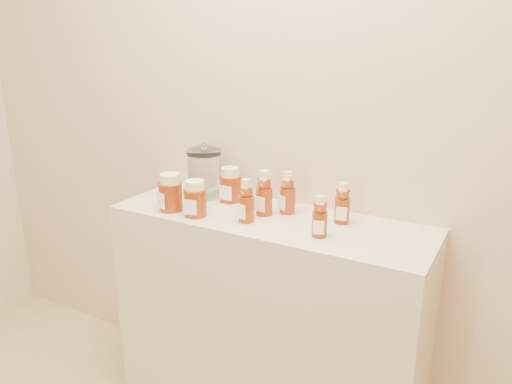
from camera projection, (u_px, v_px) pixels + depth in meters
The scene contains 11 objects.
wall_back at pixel (295, 88), 1.86m from camera, with size 3.50×0.02×2.70m, color tan.
display_table at pixel (268, 324), 1.97m from camera, with size 1.20×0.40×0.90m, color #BBAE88.
bear_bottle_back_left at pixel (264, 190), 1.83m from camera, with size 0.07×0.07×0.19m, color #6C2208, non-canonical shape.
bear_bottle_back_mid at pixel (288, 190), 1.85m from camera, with size 0.06×0.06×0.18m, color #6C2208, non-canonical shape.
bear_bottle_back_right at pixel (343, 200), 1.76m from camera, with size 0.06×0.06×0.17m, color #6C2208, non-canonical shape.
bear_bottle_front_left at pixel (246, 198), 1.77m from camera, with size 0.06×0.06×0.18m, color #6C2208, non-canonical shape.
bear_bottle_front_right at pixel (320, 214), 1.64m from camera, with size 0.05×0.05×0.16m, color #6C2208, non-canonical shape.
honey_jar_left at pixel (171, 192), 1.88m from camera, with size 0.09×0.09×0.14m, color #6C2208, non-canonical shape.
honey_jar_back at pixel (230, 185), 1.99m from camera, with size 0.09×0.09×0.14m, color #6C2208, non-canonical shape.
honey_jar_front at pixel (195, 198), 1.83m from camera, with size 0.09×0.09×0.14m, color #6C2208, non-canonical shape.
glass_canister at pixel (205, 171), 2.03m from camera, with size 0.14×0.14×0.22m, color white, non-canonical shape.
Camera 1 is at (0.80, 0.03, 1.55)m, focal length 35.00 mm.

